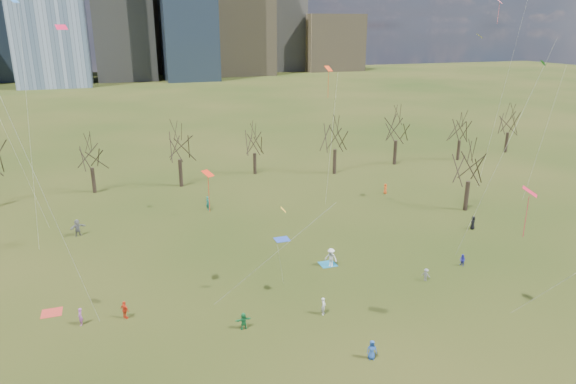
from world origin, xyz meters
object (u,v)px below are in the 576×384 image
object	(u,v)px
blanket_teal	(328,264)
blanket_navy	(282,239)
blanket_crimson	(52,313)
person_1	(323,306)
person_4	(125,310)
person_0	(372,350)

from	to	relation	value
blanket_teal	blanket_navy	world-z (taller)	same
blanket_teal	blanket_crimson	size ratio (longest dim) A/B	1.00
person_1	person_4	distance (m)	16.00
blanket_navy	person_0	distance (m)	22.28
blanket_crimson	blanket_navy	bearing A→B (deg)	20.16
blanket_crimson	person_1	world-z (taller)	person_1
blanket_crimson	person_0	size ratio (longest dim) A/B	1.10
blanket_navy	person_1	xyz separation A→B (m)	(-1.60, -15.71, 0.74)
blanket_crimson	person_0	xyz separation A→B (m)	(22.03, -13.94, 0.71)
blanket_teal	person_0	bearing A→B (deg)	-101.42
person_4	person_1	bearing A→B (deg)	-145.92
blanket_navy	person_4	world-z (taller)	person_4
person_0	person_1	distance (m)	6.62
person_0	blanket_crimson	bearing A→B (deg)	165.00
blanket_teal	blanket_navy	size ratio (longest dim) A/B	1.00
person_0	person_1	bearing A→B (deg)	115.67
blanket_navy	person_1	distance (m)	15.81
blanket_teal	person_0	size ratio (longest dim) A/B	1.10
blanket_teal	person_1	size ratio (longest dim) A/B	1.06
person_1	person_4	size ratio (longest dim) A/B	0.98
blanket_navy	blanket_crimson	size ratio (longest dim) A/B	1.00
blanket_teal	blanket_crimson	bearing A→B (deg)	-177.72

